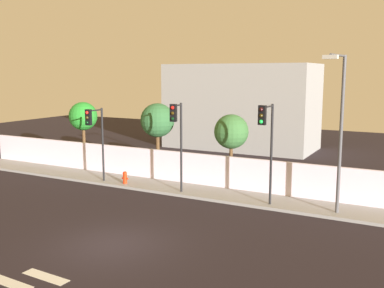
% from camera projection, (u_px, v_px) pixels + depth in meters
% --- Properties ---
extents(ground_plane, '(80.00, 80.00, 0.00)m').
position_uv_depth(ground_plane, '(113.00, 244.00, 17.21)').
color(ground_plane, black).
extents(sidewalk, '(36.00, 2.40, 0.15)m').
position_uv_depth(sidewalk, '(207.00, 193.00, 24.34)').
color(sidewalk, gray).
rests_on(sidewalk, ground).
extents(perimeter_wall, '(36.00, 0.18, 1.80)m').
position_uv_depth(perimeter_wall, '(217.00, 171.00, 25.31)').
color(perimeter_wall, silver).
rests_on(perimeter_wall, sidewalk).
extents(traffic_light_left, '(0.36, 1.41, 4.94)m').
position_uv_depth(traffic_light_left, '(267.00, 133.00, 20.93)').
color(traffic_light_left, black).
rests_on(traffic_light_left, sidewalk).
extents(traffic_light_center, '(0.36, 1.27, 4.83)m').
position_uv_depth(traffic_light_center, '(177.00, 129.00, 23.29)').
color(traffic_light_center, black).
rests_on(traffic_light_center, sidewalk).
extents(traffic_light_right, '(0.35, 1.47, 4.37)m').
position_uv_depth(traffic_light_right, '(95.00, 129.00, 25.73)').
color(traffic_light_right, black).
rests_on(traffic_light_right, sidewalk).
extents(street_lamp_curbside, '(0.62, 2.27, 7.18)m').
position_uv_depth(street_lamp_curbside, '(340.00, 122.00, 19.79)').
color(street_lamp_curbside, '#4C4C51').
rests_on(street_lamp_curbside, sidewalk).
extents(fire_hydrant, '(0.44, 0.26, 0.73)m').
position_uv_depth(fire_hydrant, '(125.00, 177.00, 26.05)').
color(fire_hydrant, red).
rests_on(fire_hydrant, sidewalk).
extents(roadside_tree_leftmost, '(1.94, 1.94, 4.58)m').
position_uv_depth(roadside_tree_leftmost, '(83.00, 117.00, 30.69)').
color(roadside_tree_leftmost, brown).
rests_on(roadside_tree_leftmost, ground).
extents(roadside_tree_midleft, '(2.13, 2.13, 4.69)m').
position_uv_depth(roadside_tree_midleft, '(157.00, 121.00, 27.87)').
color(roadside_tree_midleft, brown).
rests_on(roadside_tree_midleft, ground).
extents(roadside_tree_midright, '(1.99, 1.99, 4.22)m').
position_uv_depth(roadside_tree_midright, '(231.00, 132.00, 25.59)').
color(roadside_tree_midright, brown).
rests_on(roadside_tree_midright, ground).
extents(low_building_distant, '(12.71, 6.00, 7.31)m').
position_uv_depth(low_building_distant, '(241.00, 106.00, 39.06)').
color(low_building_distant, '#969696').
rests_on(low_building_distant, ground).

